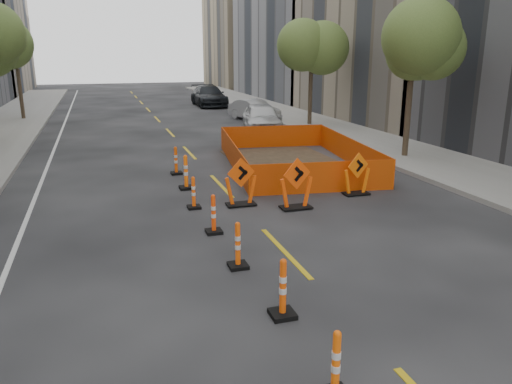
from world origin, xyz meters
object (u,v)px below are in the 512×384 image
object	(u,v)px
channelizer_6	(194,193)
parked_car_mid	(254,110)
channelizer_8	(176,160)
chevron_sign_right	(357,174)
channelizer_2	(336,365)
channelizer_7	(186,172)
parked_car_far	(209,96)
parked_car_near	(262,118)
channelizer_5	(214,214)
chevron_sign_left	(241,182)
channelizer_4	(238,245)
chevron_sign_center	(296,184)
channelizer_3	(283,288)

from	to	relation	value
channelizer_6	parked_car_mid	size ratio (longest dim) A/B	0.23
channelizer_8	chevron_sign_right	xyz separation A→B (m)	(4.96, -4.43, 0.16)
channelizer_2	chevron_sign_right	distance (m)	9.80
channelizer_8	chevron_sign_right	world-z (taller)	chevron_sign_right
channelizer_7	chevron_sign_right	world-z (taller)	chevron_sign_right
channelizer_7	channelizer_6	bearing A→B (deg)	-94.16
channelizer_7	parked_car_far	size ratio (longest dim) A/B	0.20
parked_car_mid	parked_car_near	bearing A→B (deg)	-123.05
channelizer_6	parked_car_mid	world-z (taller)	parked_car_mid
channelizer_5	parked_car_near	size ratio (longest dim) A/B	0.21
channelizer_6	channelizer_7	distance (m)	2.16
channelizer_6	chevron_sign_right	xyz separation A→B (m)	(5.12, -0.13, 0.21)
channelizer_5	chevron_sign_left	xyz separation A→B (m)	(1.27, 2.01, 0.21)
channelizer_5	chevron_sign_right	distance (m)	5.42
channelizer_8	channelizer_7	bearing A→B (deg)	-90.11
channelizer_2	channelizer_4	distance (m)	4.31
chevron_sign_left	parked_car_mid	xyz separation A→B (m)	(5.99, 17.91, -0.04)
channelizer_6	parked_car_far	world-z (taller)	parked_car_far
chevron_sign_center	parked_car_mid	size ratio (longest dim) A/B	0.37
channelizer_3	chevron_sign_center	distance (m)	6.08
chevron_sign_right	parked_car_near	size ratio (longest dim) A/B	0.29
channelizer_4	channelizer_7	xyz separation A→B (m)	(0.04, 6.46, 0.07)
channelizer_4	channelizer_2	bearing A→B (deg)	-88.70
channelizer_3	chevron_sign_right	distance (m)	7.96
chevron_sign_left	parked_car_far	size ratio (longest dim) A/B	0.25
channelizer_8	channelizer_3	bearing A→B (deg)	-89.28
channelizer_2	chevron_sign_left	bearing A→B (deg)	82.27
channelizer_4	chevron_sign_right	bearing A→B (deg)	39.81
chevron_sign_right	parked_car_mid	xyz separation A→B (m)	(2.23, 17.90, -0.01)
channelizer_6	chevron_sign_left	size ratio (longest dim) A/B	0.66
channelizer_6	chevron_sign_center	bearing A→B (deg)	-18.21
channelizer_5	channelizer_7	bearing A→B (deg)	89.13
parked_car_near	channelizer_7	bearing A→B (deg)	-108.78
chevron_sign_center	parked_car_mid	bearing A→B (deg)	63.57
channelizer_7	channelizer_8	distance (m)	2.15
channelizer_4	channelizer_7	distance (m)	6.46
chevron_sign_left	channelizer_3	bearing A→B (deg)	-108.45
channelizer_4	chevron_sign_center	size ratio (longest dim) A/B	0.67
channelizer_6	chevron_sign_center	world-z (taller)	chevron_sign_center
channelizer_3	parked_car_mid	xyz separation A→B (m)	(7.05, 24.22, 0.14)
channelizer_4	parked_car_near	bearing A→B (deg)	70.27
channelizer_5	chevron_sign_left	distance (m)	2.38
channelizer_3	channelizer_4	distance (m)	2.16
channelizer_4	channelizer_5	xyz separation A→B (m)	(-0.02, 2.15, -0.00)
channelizer_2	channelizer_7	size ratio (longest dim) A/B	0.87
parked_car_far	channelizer_4	bearing A→B (deg)	-100.78
channelizer_5	parked_car_mid	bearing A→B (deg)	69.98
channelizer_5	parked_car_far	size ratio (longest dim) A/B	0.17
channelizer_3	channelizer_4	xyz separation A→B (m)	(-0.18, 2.15, -0.03)
channelizer_2	chevron_sign_right	size ratio (longest dim) A/B	0.73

